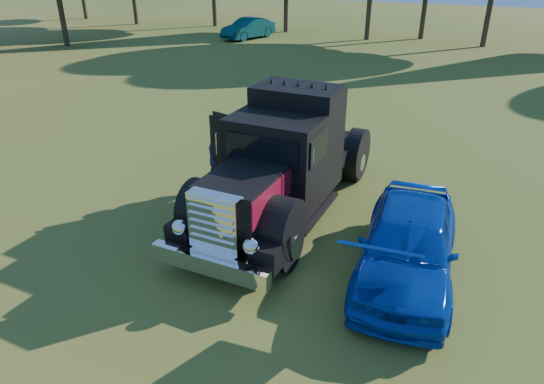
% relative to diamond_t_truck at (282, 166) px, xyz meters
% --- Properties ---
extents(ground, '(120.00, 120.00, 0.00)m').
position_rel_diamond_t_truck_xyz_m(ground, '(-1.30, -2.55, -1.28)').
color(ground, '#32581A').
rests_on(ground, ground).
extents(diamond_t_truck, '(3.36, 7.16, 3.00)m').
position_rel_diamond_t_truck_xyz_m(diamond_t_truck, '(0.00, 0.00, 0.00)').
color(diamond_t_truck, black).
rests_on(diamond_t_truck, ground).
extents(hotrod_coupe, '(2.26, 4.64, 1.89)m').
position_rel_diamond_t_truck_xyz_m(hotrod_coupe, '(3.29, -1.31, -0.51)').
color(hotrod_coupe, '#07199D').
rests_on(hotrod_coupe, ground).
extents(spectator_near, '(0.49, 0.68, 1.75)m').
position_rel_diamond_t_truck_xyz_m(spectator_near, '(-1.39, 0.01, -0.41)').
color(spectator_near, '#1B2440').
rests_on(spectator_near, ground).
extents(spectator_far, '(1.10, 1.13, 1.83)m').
position_rel_diamond_t_truck_xyz_m(spectator_far, '(-1.97, 0.48, -0.36)').
color(spectator_far, '#202B4A').
rests_on(spectator_far, ground).
extents(distant_teal_car, '(2.70, 4.72, 1.47)m').
position_rel_diamond_t_truck_xyz_m(distant_teal_car, '(-13.42, 23.58, -0.54)').
color(distant_teal_car, '#0A3A40').
rests_on(distant_teal_car, ground).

